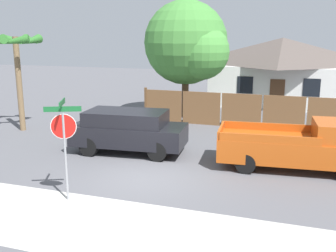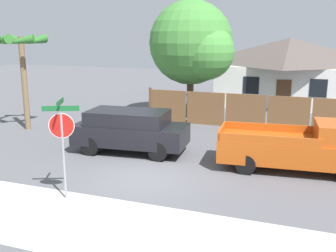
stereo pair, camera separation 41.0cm
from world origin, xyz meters
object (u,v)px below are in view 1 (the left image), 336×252
at_px(palm_tree, 16,49).
at_px(red_suv, 128,130).
at_px(house, 281,69).
at_px(orange_pickup, 302,146).
at_px(oak_tree, 189,45).
at_px(stop_sign, 64,133).

distance_m(palm_tree, red_suv, 7.57).
bearing_deg(red_suv, house, 65.49).
bearing_deg(orange_pickup, oak_tree, 124.59).
bearing_deg(palm_tree, orange_pickup, -7.64).
xyz_separation_m(red_suv, stop_sign, (0.24, -4.93, 1.07)).
bearing_deg(house, oak_tree, -123.91).
bearing_deg(palm_tree, house, 47.43).
xyz_separation_m(oak_tree, orange_pickup, (6.30, -7.59, -3.29)).
bearing_deg(house, palm_tree, -132.57).
height_order(house, palm_tree, palm_tree).
bearing_deg(oak_tree, red_suv, -93.05).
bearing_deg(red_suv, orange_pickup, -4.90).
relative_size(palm_tree, stop_sign, 1.60).
relative_size(oak_tree, red_suv, 1.41).
height_order(oak_tree, stop_sign, oak_tree).
distance_m(red_suv, stop_sign, 5.05).
bearing_deg(stop_sign, house, 51.81).
relative_size(oak_tree, palm_tree, 1.40).
distance_m(oak_tree, red_suv, 8.27).
height_order(palm_tree, orange_pickup, palm_tree).
height_order(oak_tree, red_suv, oak_tree).
xyz_separation_m(palm_tree, orange_pickup, (13.37, -1.79, -3.18)).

